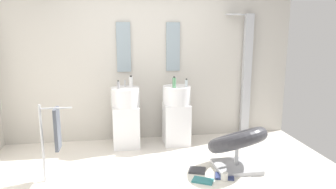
% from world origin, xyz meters
% --- Properties ---
extents(ground_plane, '(4.80, 3.60, 0.04)m').
position_xyz_m(ground_plane, '(0.00, 0.00, -0.02)').
color(ground_plane, silver).
extents(rear_partition, '(4.80, 0.10, 2.60)m').
position_xyz_m(rear_partition, '(0.00, 1.65, 1.30)').
color(rear_partition, beige).
rests_on(rear_partition, ground_plane).
extents(pedestal_sink_left, '(0.44, 0.44, 1.03)m').
position_xyz_m(pedestal_sink_left, '(-0.40, 1.25, 0.48)').
color(pedestal_sink_left, white).
rests_on(pedestal_sink_left, ground_plane).
extents(pedestal_sink_right, '(0.44, 0.44, 1.03)m').
position_xyz_m(pedestal_sink_right, '(0.40, 1.25, 0.48)').
color(pedestal_sink_right, white).
rests_on(pedestal_sink_right, ground_plane).
extents(vanity_mirror_left, '(0.22, 0.03, 0.78)m').
position_xyz_m(vanity_mirror_left, '(-0.40, 1.58, 1.52)').
color(vanity_mirror_left, '#8C9EA8').
extents(vanity_mirror_right, '(0.22, 0.03, 0.78)m').
position_xyz_m(vanity_mirror_right, '(0.40, 1.58, 1.52)').
color(vanity_mirror_right, '#8C9EA8').
extents(shower_column, '(0.49, 0.24, 2.05)m').
position_xyz_m(shower_column, '(1.64, 1.53, 1.08)').
color(shower_column, '#B7BABF').
rests_on(shower_column, ground_plane).
extents(lounge_chair, '(1.07, 1.07, 0.65)m').
position_xyz_m(lounge_chair, '(0.99, 0.18, 0.35)').
color(lounge_chair, '#B7BABF').
rests_on(lounge_chair, ground_plane).
extents(towel_rack, '(0.37, 0.22, 0.95)m').
position_xyz_m(towel_rack, '(-1.25, 0.22, 0.63)').
color(towel_rack, '#B7BABF').
rests_on(towel_rack, ground_plane).
extents(area_rug, '(0.91, 0.76, 0.01)m').
position_xyz_m(area_rug, '(0.63, 0.01, 0.01)').
color(area_rug, white).
rests_on(area_rug, ground_plane).
extents(magazine_charcoal, '(0.26, 0.25, 0.03)m').
position_xyz_m(magazine_charcoal, '(0.47, 0.17, 0.02)').
color(magazine_charcoal, '#38383D').
rests_on(magazine_charcoal, area_rug).
extents(magazine_navy, '(0.27, 0.24, 0.02)m').
position_xyz_m(magazine_navy, '(0.76, -0.04, 0.02)').
color(magazine_navy, navy).
rests_on(magazine_navy, area_rug).
extents(magazine_teal, '(0.29, 0.25, 0.02)m').
position_xyz_m(magazine_teal, '(0.47, -0.11, 0.02)').
color(magazine_teal, teal).
rests_on(magazine_teal, area_rug).
extents(coffee_mug, '(0.09, 0.09, 0.09)m').
position_xyz_m(coffee_mug, '(0.73, -0.11, 0.06)').
color(coffee_mug, white).
rests_on(coffee_mug, area_rug).
extents(soap_bottle_grey, '(0.04, 0.04, 0.14)m').
position_xyz_m(soap_bottle_grey, '(-0.50, 1.12, 0.99)').
color(soap_bottle_grey, '#99999E').
rests_on(soap_bottle_grey, pedestal_sink_left).
extents(soap_bottle_clear, '(0.04, 0.04, 0.13)m').
position_xyz_m(soap_bottle_clear, '(0.53, 1.16, 0.99)').
color(soap_bottle_clear, silver).
rests_on(soap_bottle_clear, pedestal_sink_right).
extents(soap_bottle_white, '(0.06, 0.06, 0.17)m').
position_xyz_m(soap_bottle_white, '(-0.30, 1.34, 1.01)').
color(soap_bottle_white, white).
rests_on(soap_bottle_white, pedestal_sink_left).
extents(soap_bottle_green, '(0.05, 0.05, 0.17)m').
position_xyz_m(soap_bottle_green, '(0.34, 1.12, 1.01)').
color(soap_bottle_green, '#59996B').
rests_on(soap_bottle_green, pedestal_sink_right).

